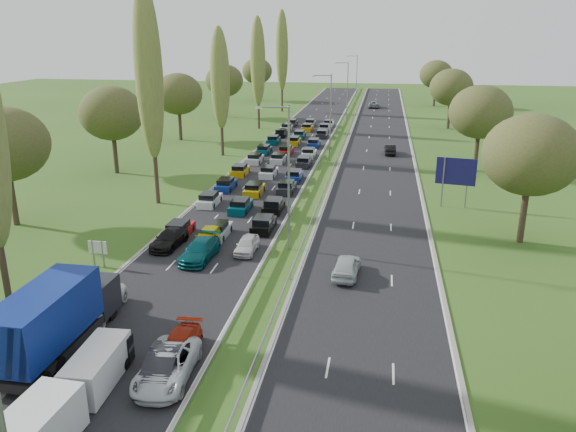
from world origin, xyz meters
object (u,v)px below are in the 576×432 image
at_px(white_van_rear, 99,365).
at_px(info_sign, 98,250).
at_px(blue_lorry, 56,317).
at_px(near_car_3, 169,239).
at_px(direction_sign, 456,174).
at_px(near_car_2, 94,305).

relative_size(white_van_rear, info_sign, 2.27).
bearing_deg(white_van_rear, info_sign, 114.91).
bearing_deg(white_van_rear, blue_lorry, 144.33).
bearing_deg(near_car_3, blue_lorry, -85.80).
xyz_separation_m(info_sign, direction_sign, (28.80, 20.81, 2.20)).
relative_size(blue_lorry, white_van_rear, 2.07).
distance_m(white_van_rear, info_sign, 15.95).
relative_size(near_car_3, blue_lorry, 0.49).
xyz_separation_m(white_van_rear, direction_sign, (21.41, 34.94, 2.58)).
height_order(near_car_3, direction_sign, direction_sign).
bearing_deg(info_sign, blue_lorry, -72.49).
bearing_deg(near_car_2, near_car_3, 85.02).
distance_m(white_van_rear, direction_sign, 41.06).
height_order(blue_lorry, direction_sign, direction_sign).
relative_size(near_car_3, info_sign, 2.30).
relative_size(near_car_2, info_sign, 2.69).
height_order(white_van_rear, info_sign, info_sign).
distance_m(near_car_2, near_car_3, 12.54).
distance_m(near_car_3, info_sign, 6.32).
bearing_deg(blue_lorry, info_sign, 107.47).
relative_size(white_van_rear, direction_sign, 0.92).
relative_size(near_car_3, white_van_rear, 1.01).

